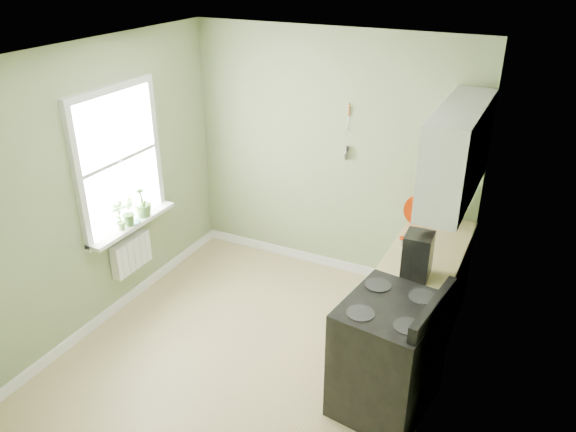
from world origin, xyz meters
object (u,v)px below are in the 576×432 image
at_px(stove, 388,355).
at_px(coffee_maker, 417,256).
at_px(stand_mixer, 444,203).
at_px(kettle, 426,208).

height_order(stove, coffee_maker, coffee_maker).
relative_size(stove, stand_mixer, 2.69).
relative_size(kettle, coffee_maker, 0.51).
bearing_deg(stand_mixer, coffee_maker, -88.41).
bearing_deg(stove, kettle, 95.83).
bearing_deg(kettle, stand_mixer, 12.22).
bearing_deg(stove, stand_mixer, 90.35).
height_order(stand_mixer, coffee_maker, stand_mixer).
xyz_separation_m(stand_mixer, kettle, (-0.17, -0.04, -0.07)).
relative_size(stove, coffee_maker, 2.84).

